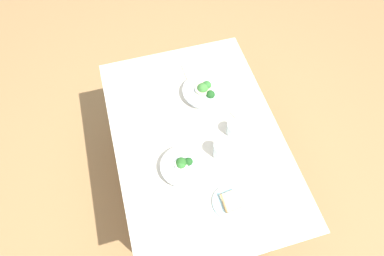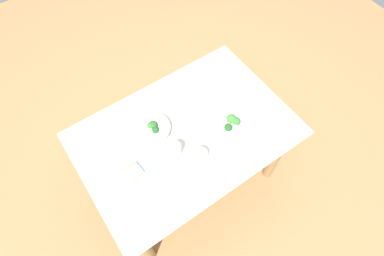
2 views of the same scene
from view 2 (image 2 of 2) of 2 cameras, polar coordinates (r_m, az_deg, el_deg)
name	(u,v)px [view 2 (image 2 of 2)]	position (r m, az deg, el deg)	size (l,w,h in m)	color
ground_plane	(187,177)	(2.56, -0.87, -8.94)	(6.00, 6.00, 0.00)	#9E7547
dining_table	(186,142)	(2.01, -1.09, -2.59)	(1.30, 0.89, 0.72)	beige
broccoli_bowl_far	(232,123)	(1.92, 7.23, 0.95)	(0.24, 0.24, 0.09)	white
broccoli_bowl_near	(152,129)	(1.90, -7.25, -0.14)	(0.22, 0.22, 0.08)	white
bread_side_plate	(134,173)	(1.81, -10.61, -8.01)	(0.18, 0.18, 0.04)	#99C6D1
water_glass_center	(201,156)	(1.79, 1.60, -5.06)	(0.07, 0.07, 0.08)	silver
water_glass_side	(175,150)	(1.80, -3.18, -4.07)	(0.08, 0.08, 0.10)	silver
fork_by_far_bowl	(98,140)	(1.96, -16.75, -2.16)	(0.07, 0.09, 0.00)	#B7B7BC
fork_by_near_bowl	(202,186)	(1.76, 1.86, -10.50)	(0.10, 0.03, 0.00)	#B7B7BC
table_knife_left	(273,128)	(1.98, 14.59, 0.00)	(0.21, 0.01, 0.00)	#B7B7BC
table_knife_right	(181,127)	(1.93, -2.03, 0.21)	(0.19, 0.01, 0.00)	#B7B7BC
napkin_folded_upper	(222,168)	(1.81, 5.44, -7.29)	(0.18, 0.13, 0.01)	#B1A997
napkin_folded_lower	(256,110)	(2.03, 11.61, 3.18)	(0.20, 0.15, 0.01)	#B1A997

